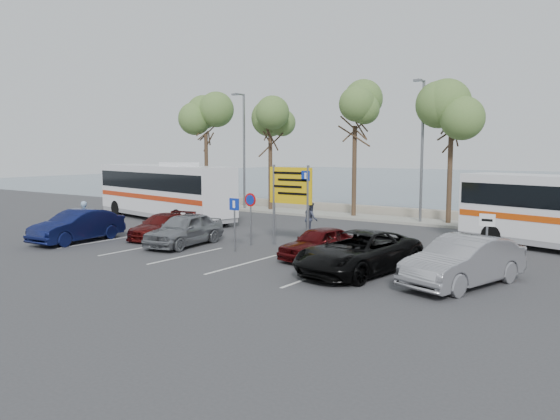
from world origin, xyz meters
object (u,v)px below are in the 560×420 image
Objects in this scene: coach_bus_left at (164,193)px; suv_black at (359,252)px; direction_sign at (291,192)px; pedestrian_near at (85,219)px; car_silver_b at (463,261)px; car_blue at (77,226)px; car_maroon at (162,226)px; car_red at (319,243)px; pedestrian_far at (311,218)px; car_silver_a at (184,229)px; street_lamp_right at (422,144)px; street_lamp_left at (243,145)px.

coach_bus_left is 17.70m from suv_black.
direction_sign is 2.06× the size of pedestrian_near.
car_blue is at bearing -157.06° from car_silver_b.
car_silver_b is at bearing -15.80° from car_maroon.
car_maroon is 1.08× the size of car_red.
pedestrian_far is at bearing 133.71° from car_red.
car_blue is 2.70× the size of pedestrian_far.
suv_black is (16.49, -6.35, -0.92)m from coach_bus_left.
car_silver_a is at bearing -37.61° from coach_bus_left.
street_lamp_right is 14.72m from car_silver_a.
car_blue is (-8.78, -4.70, -1.69)m from direction_sign.
suv_black is (8.88, -0.49, -0.00)m from car_silver_a.
suv_black is at bearing -178.14° from pedestrian_far.
direction_sign is 3.80m from pedestrian_far.
suv_black is at bearing -77.76° from street_lamp_right.
car_silver_a reaches higher than suv_black.
direction_sign is at bearing 154.50° from car_red.
coach_bus_left reaches higher than car_blue.
car_maroon is (4.62, -12.02, -4.02)m from street_lamp_left.
pedestrian_near is at bearing -179.59° from car_silver_a.
car_silver_a is at bearing 112.05° from pedestrian_far.
direction_sign is at bearing -100.94° from street_lamp_right.
car_maroon is 11.36m from suv_black.
street_lamp_right is at bearing 110.45° from suv_black.
car_red is 2.76m from suv_black.
car_red is (8.88, 0.00, 0.05)m from car_maroon.
coach_bus_left is 6.97m from pedestrian_near.
car_maroon is at bearing -174.56° from pedestrian_near.
car_maroon is (-6.38, -1.70, -1.85)m from direction_sign.
car_silver_a is at bearing -163.66° from car_red.
car_silver_b is 2.70× the size of pedestrian_near.
car_blue is at bearing 113.89° from pedestrian_near.
direction_sign is 0.76× the size of car_silver_b.
pedestrian_near is (1.00, -13.76, -3.73)m from street_lamp_left.
car_maroon is 0.85× the size of car_silver_b.
coach_bus_left is (-0.59, -7.02, -2.95)m from street_lamp_left.
pedestrian_far reaches higher than car_red.
street_lamp_left is 2.23× the size of direction_sign.
car_silver_b is at bearing 12.95° from suv_black.
street_lamp_right is at bearing 27.31° from coach_bus_left.
coach_bus_left reaches higher than car_silver_b.
car_silver_a is 0.82× the size of suv_black.
coach_bus_left is 20.90m from car_silver_b.
pedestrian_near is at bearing 85.81° from pedestrian_far.
coach_bus_left is at bearing 164.10° from direction_sign.
car_blue is 0.86× the size of suv_black.
street_lamp_right is at bearing 132.56° from car_silver_b.
pedestrian_near reaches higher than car_maroon.
suv_black is at bearing -18.52° from car_maroon.
car_red is 2.13× the size of pedestrian_near.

